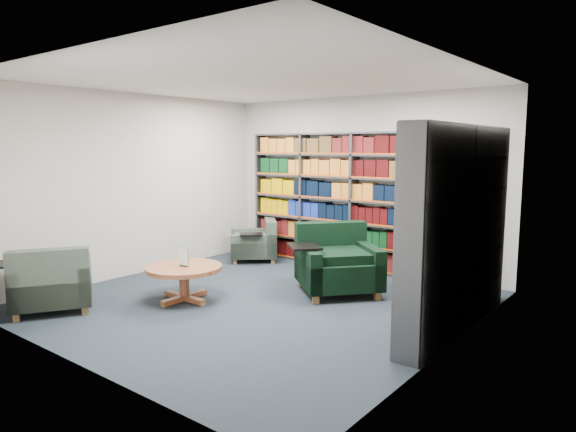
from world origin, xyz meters
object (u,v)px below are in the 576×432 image
Objects in this scene: chair_teal_left at (258,244)px; chair_teal_front at (52,285)px; coffee_table at (184,273)px; chair_green_right at (336,264)px.

chair_teal_left is 3.68m from chair_teal_front.
coffee_table is at bearing -70.21° from chair_teal_left.
chair_teal_front is (-2.24, -2.87, -0.05)m from chair_green_right.
coffee_table is (0.95, 1.26, 0.04)m from chair_teal_front.
chair_teal_left is at bearing 109.79° from coffee_table.
chair_teal_front reaches higher than chair_teal_left.
chair_green_right is at bearing -20.69° from chair_teal_left.
chair_teal_front is at bearing -127.20° from coffee_table.
chair_teal_left is 0.90× the size of chair_teal_front.
chair_green_right is 3.64m from chair_teal_front.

